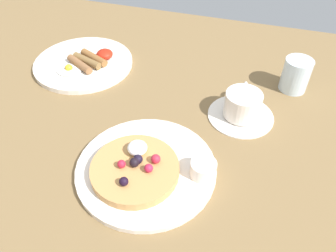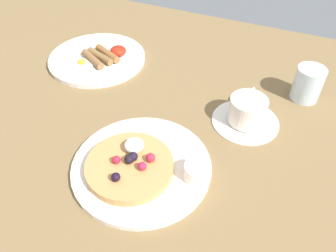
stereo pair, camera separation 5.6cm
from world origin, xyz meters
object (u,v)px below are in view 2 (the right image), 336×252
pancake_plate (142,166)px  breakfast_plate (97,58)px  water_glass (308,84)px  coffee_cup (248,109)px  syrup_ramekin (197,172)px  coffee_saucer (245,121)px

pancake_plate → breakfast_plate: same height
breakfast_plate → water_glass: size_ratio=3.23×
coffee_cup → water_glass: bearing=52.7°
pancake_plate → syrup_ramekin: bearing=7.0°
syrup_ramekin → pancake_plate: bearing=-173.0°
breakfast_plate → water_glass: bearing=6.1°
syrup_ramekin → coffee_saucer: size_ratio=0.33×
breakfast_plate → coffee_saucer: bearing=-10.9°
coffee_saucer → water_glass: (0.11, 0.14, 0.04)m
water_glass → breakfast_plate: bearing=-173.9°
coffee_cup → pancake_plate: bearing=-125.4°
pancake_plate → syrup_ramekin: 0.11m
coffee_cup → breakfast_plate: bearing=169.3°
breakfast_plate → water_glass: water_glass is taller
syrup_ramekin → water_glass: 0.38m
coffee_saucer → water_glass: bearing=53.0°
pancake_plate → syrup_ramekin: (0.11, 0.01, 0.02)m
coffee_saucer → coffee_cup: size_ratio=1.34×
syrup_ramekin → coffee_saucer: (0.04, 0.20, -0.03)m
breakfast_plate → water_glass: 0.55m
syrup_ramekin → breakfast_plate: 0.49m
water_glass → coffee_cup: bearing=-127.3°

